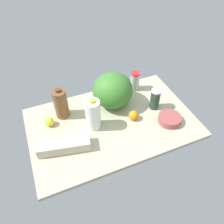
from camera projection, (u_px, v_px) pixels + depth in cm
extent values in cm
cube|color=#B3AC8E|center=(112.00, 123.00, 161.86)|extent=(120.00, 76.00, 3.00)
cylinder|color=white|center=(93.00, 115.00, 149.41)|extent=(10.48, 10.48, 23.49)
cylinder|color=yellow|center=(92.00, 101.00, 140.40)|extent=(3.67, 3.67, 1.80)
cube|color=beige|center=(64.00, 145.00, 141.27)|extent=(35.34, 17.34, 7.52)
cylinder|color=#9D4848|center=(169.00, 119.00, 159.16)|extent=(16.54, 16.54, 5.09)
cylinder|color=#293C2F|center=(155.00, 100.00, 165.94)|extent=(7.20, 7.20, 15.70)
cylinder|color=silver|center=(157.00, 91.00, 159.85)|extent=(7.42, 7.42, 1.40)
ellipsoid|color=#387629|center=(113.00, 90.00, 165.01)|extent=(30.50, 30.50, 26.97)
cylinder|color=brown|center=(61.00, 104.00, 157.22)|extent=(10.14, 10.14, 23.21)
cylinder|color=#59331E|center=(58.00, 90.00, 148.30)|extent=(3.55, 3.55, 1.80)
cylinder|color=beige|center=(135.00, 82.00, 182.00)|extent=(7.47, 7.47, 15.27)
cylinder|color=red|center=(135.00, 73.00, 176.06)|extent=(7.70, 7.70, 1.40)
sphere|color=orange|center=(133.00, 115.00, 160.30)|extent=(7.18, 7.18, 7.18)
sphere|color=yellow|center=(49.00, 122.00, 156.07)|extent=(6.73, 6.73, 6.73)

